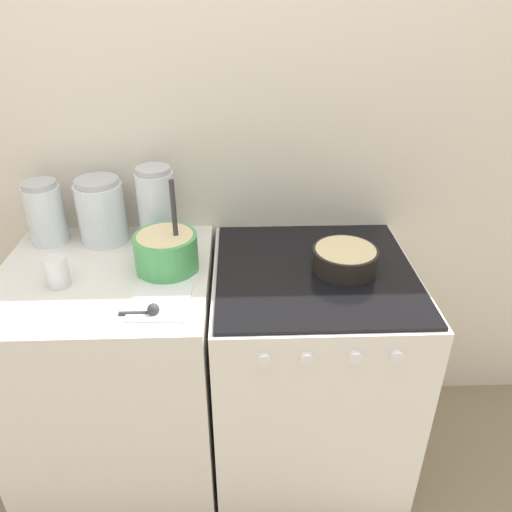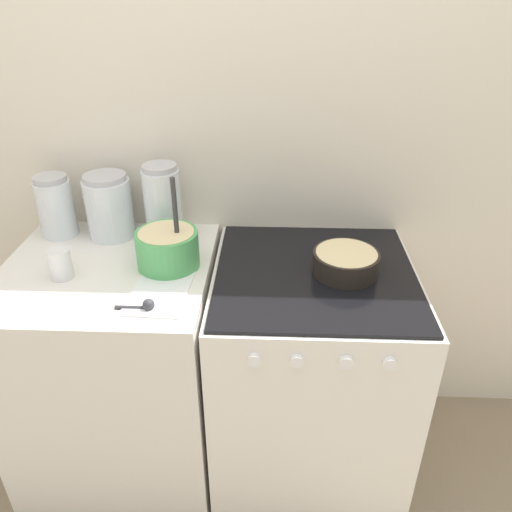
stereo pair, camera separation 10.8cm
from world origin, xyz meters
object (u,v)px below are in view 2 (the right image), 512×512
(baking_pan, at_px, (346,262))
(stove, at_px, (309,373))
(mixing_bowl, at_px, (167,247))
(storage_jar_left, at_px, (56,210))
(storage_jar_middle, at_px, (110,210))
(tin_can, at_px, (60,264))
(storage_jar_right, at_px, (163,207))

(baking_pan, bearing_deg, stove, -179.59)
(stove, distance_m, mixing_bowl, 0.71)
(storage_jar_left, height_order, storage_jar_middle, storage_jar_middle)
(storage_jar_middle, relative_size, tin_can, 2.40)
(storage_jar_left, xyz_separation_m, storage_jar_right, (0.40, -0.00, 0.02))
(baking_pan, bearing_deg, storage_jar_left, 167.18)
(storage_jar_middle, bearing_deg, stove, -17.67)
(storage_jar_middle, height_order, storage_jar_right, storage_jar_right)
(baking_pan, height_order, storage_jar_left, storage_jar_left)
(mixing_bowl, bearing_deg, stove, -2.10)
(mixing_bowl, distance_m, baking_pan, 0.59)
(stove, bearing_deg, storage_jar_right, 156.48)
(mixing_bowl, bearing_deg, storage_jar_middle, 139.23)
(baking_pan, distance_m, tin_can, 0.92)
(storage_jar_middle, distance_m, tin_can, 0.32)
(tin_can, bearing_deg, stove, 4.60)
(storage_jar_left, xyz_separation_m, tin_can, (0.12, -0.30, -0.05))
(storage_jar_left, xyz_separation_m, storage_jar_middle, (0.20, 0.00, 0.00))
(baking_pan, height_order, tin_can, tin_can)
(stove, distance_m, storage_jar_middle, 0.95)
(storage_jar_right, bearing_deg, storage_jar_left, 180.00)
(storage_jar_left, height_order, tin_can, storage_jar_left)
(stove, relative_size, storage_jar_right, 3.18)
(storage_jar_left, bearing_deg, tin_can, -68.10)
(stove, bearing_deg, mixing_bowl, 177.90)
(baking_pan, height_order, storage_jar_right, storage_jar_right)
(stove, height_order, baking_pan, baking_pan)
(tin_can, bearing_deg, storage_jar_middle, 75.68)
(mixing_bowl, bearing_deg, baking_pan, -1.69)
(baking_pan, distance_m, storage_jar_right, 0.69)
(mixing_bowl, distance_m, storage_jar_right, 0.23)
(storage_jar_middle, bearing_deg, tin_can, -104.32)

